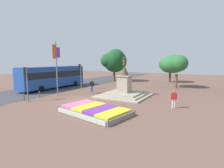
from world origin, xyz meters
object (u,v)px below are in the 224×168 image
object	(u,v)px
statue_monument	(124,90)
pedestrian_near_planter	(92,85)
traffic_light_mid_block	(80,72)
kerb_bollard_mid_b	(39,94)
pedestrian_with_handbag	(174,98)
city_bus	(53,76)
traffic_light_near_crossing	(26,78)
flower_planter	(94,110)
kerb_bollard_mid_a	(24,97)
banner_pole	(57,66)

from	to	relation	value
statue_monument	pedestrian_near_planter	world-z (taller)	statue_monument
traffic_light_mid_block	kerb_bollard_mid_b	world-z (taller)	traffic_light_mid_block
pedestrian_near_planter	kerb_bollard_mid_b	distance (m)	6.93
pedestrian_with_handbag	kerb_bollard_mid_b	distance (m)	15.12
statue_monument	kerb_bollard_mid_b	xyz separation A→B (m)	(-8.34, -5.96, -0.37)
city_bus	kerb_bollard_mid_b	xyz separation A→B (m)	(4.11, -5.83, -1.55)
traffic_light_near_crossing	kerb_bollard_mid_b	bearing A→B (deg)	101.37
traffic_light_near_crossing	flower_planter	bearing A→B (deg)	-0.14
kerb_bollard_mid_a	banner_pole	bearing A→B (deg)	79.02
city_bus	pedestrian_near_planter	size ratio (longest dim) A/B	6.40
pedestrian_near_planter	traffic_light_near_crossing	bearing A→B (deg)	-109.94
pedestrian_near_planter	flower_planter	bearing A→B (deg)	-52.63
city_bus	pedestrian_with_handbag	bearing A→B (deg)	-8.19
traffic_light_near_crossing	traffic_light_mid_block	distance (m)	9.32
flower_planter	kerb_bollard_mid_a	world-z (taller)	kerb_bollard_mid_a
traffic_light_near_crossing	statue_monument	bearing A→B (deg)	44.27
traffic_light_mid_block	banner_pole	distance (m)	5.53
traffic_light_near_crossing	banner_pole	size ratio (longest dim) A/B	0.56
flower_planter	kerb_bollard_mid_a	xyz separation A→B (m)	(-9.32, -0.13, 0.20)
banner_pole	pedestrian_near_planter	world-z (taller)	banner_pole
flower_planter	traffic_light_mid_block	distance (m)	13.37
pedestrian_with_handbag	pedestrian_near_planter	bearing A→B (deg)	165.48
traffic_light_near_crossing	traffic_light_mid_block	bearing A→B (deg)	91.90
traffic_light_mid_block	kerb_bollard_mid_a	size ratio (longest dim) A/B	4.35
traffic_light_mid_block	banner_pole	xyz separation A→B (m)	(0.72, -5.39, 1.01)
flower_planter	pedestrian_with_handbag	world-z (taller)	pedestrian_with_handbag
traffic_light_near_crossing	city_bus	xyz separation A→B (m)	(-4.48, 7.65, -0.62)
flower_planter	kerb_bollard_mid_b	bearing A→B (deg)	168.82
statue_monument	kerb_bollard_mid_b	size ratio (longest dim) A/B	7.17
city_bus	kerb_bollard_mid_a	world-z (taller)	city_bus
kerb_bollard_mid_b	pedestrian_with_handbag	bearing A→B (deg)	11.89
pedestrian_near_planter	kerb_bollard_mid_b	xyz separation A→B (m)	(-3.24, -6.10, -0.60)
banner_pole	kerb_bollard_mid_b	size ratio (longest dim) A/B	8.18
flower_planter	city_bus	bearing A→B (deg)	150.23
statue_monument	banner_pole	distance (m)	8.97
flower_planter	kerb_bollard_mid_b	world-z (taller)	kerb_bollard_mid_b
pedestrian_near_planter	kerb_bollard_mid_b	bearing A→B (deg)	-117.95
flower_planter	banner_pole	world-z (taller)	banner_pole
flower_planter	traffic_light_mid_block	xyz separation A→B (m)	(-9.25, 9.34, 2.44)
traffic_light_mid_block	banner_pole	bearing A→B (deg)	-82.35
flower_planter	traffic_light_near_crossing	xyz separation A→B (m)	(-8.94, 0.02, 2.34)
flower_planter	pedestrian_near_planter	xyz separation A→B (m)	(-6.06, 7.94, 0.77)
banner_pole	kerb_bollard_mid_a	bearing A→B (deg)	-100.98
banner_pole	pedestrian_near_planter	xyz separation A→B (m)	(2.46, 3.99, -2.69)
kerb_bollard_mid_a	kerb_bollard_mid_b	xyz separation A→B (m)	(0.01, 1.97, -0.03)
pedestrian_with_handbag	kerb_bollard_mid_a	world-z (taller)	pedestrian_with_handbag
traffic_light_mid_block	kerb_bollard_mid_a	distance (m)	9.73
pedestrian_near_planter	statue_monument	bearing A→B (deg)	-1.64
traffic_light_near_crossing	pedestrian_with_handbag	world-z (taller)	traffic_light_near_crossing
traffic_light_near_crossing	kerb_bollard_mid_a	xyz separation A→B (m)	(-0.38, -0.15, -2.14)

